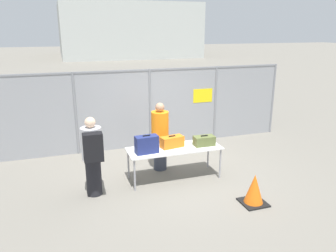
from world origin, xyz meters
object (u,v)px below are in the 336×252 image
Objects in this scene: suitcase_orange at (172,142)px; traffic_cone at (254,190)px; security_worker_near at (160,136)px; traveler_hooded at (92,154)px; utility_trailer at (184,115)px; suitcase_navy at (147,144)px; suitcase_olive at (204,141)px; inspection_table at (174,150)px.

suitcase_orange reaches higher than traffic_cone.
security_worker_near is 2.50m from traffic_cone.
traveler_hooded is 3.19m from traffic_cone.
utility_trailer is 5.50× the size of traffic_cone.
utility_trailer is at bearing 58.68° from suitcase_navy.
suitcase_olive reaches higher than traffic_cone.
traffic_cone is at bearing 107.43° from security_worker_near.
traveler_hooded is (-2.47, -0.20, 0.06)m from suitcase_olive.
suitcase_navy is at bearing 140.09° from traffic_cone.
suitcase_navy is 1.14m from traveler_hooded.
utility_trailer is at bearing 65.13° from suitcase_orange.
suitcase_navy reaches higher than traffic_cone.
traveler_hooded reaches higher than traffic_cone.
suitcase_navy is 2.34m from traffic_cone.
suitcase_navy is at bearing 40.51° from security_worker_near.
inspection_table reaches higher than traffic_cone.
suitcase_orange is at bearing -13.18° from traveler_hooded.
suitcase_olive is 0.78× the size of traffic_cone.
suitcase_orange is at bearing 170.55° from suitcase_olive.
security_worker_near reaches higher than suitcase_navy.
traffic_cone is at bearing -47.81° from traveler_hooded.
suitcase_orange reaches higher than utility_trailer.
suitcase_navy is 0.30× the size of traveler_hooded.
suitcase_olive is at bearing -104.30° from utility_trailer.
traffic_cone is at bearing -96.14° from utility_trailer.
suitcase_navy reaches higher than inspection_table.
suitcase_orange is at bearing 124.53° from traffic_cone.
suitcase_olive is 0.14× the size of utility_trailer.
suitcase_olive is (0.69, -0.05, 0.16)m from inspection_table.
suitcase_olive is 1.05m from security_worker_near.
suitcase_olive is at bearing -9.45° from suitcase_orange.
traveler_hooded is at bearing -169.57° from suitcase_orange.
suitcase_olive reaches higher than inspection_table.
traffic_cone is at bearing -55.00° from inspection_table.
inspection_table is at bearing -114.03° from utility_trailer.
utility_trailer is (2.28, 3.75, -0.48)m from suitcase_navy.
traffic_cone is (1.73, -1.44, -0.63)m from suitcase_navy.
utility_trailer reaches higher than inspection_table.
suitcase_orange is (0.62, 0.16, -0.06)m from suitcase_navy.
traveler_hooded is at bearing -172.00° from inspection_table.
inspection_table is 0.19m from suitcase_orange.
suitcase_olive is (0.72, -0.12, -0.01)m from suitcase_orange.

